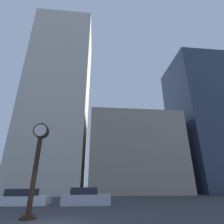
{
  "coord_description": "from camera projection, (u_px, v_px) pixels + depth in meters",
  "views": [
    {
      "loc": [
        1.98,
        -9.0,
        1.76
      ],
      "look_at": [
        3.97,
        10.8,
        9.83
      ],
      "focal_mm": 28.0,
      "sensor_mm": 36.0,
      "label": 1
    }
  ],
  "objects": [
    {
      "name": "building_tall_tower",
      "position": [
        60.0,
        98.0,
        35.76
      ],
      "size": [
        11.28,
        12.0,
        35.56
      ],
      "color": "beige",
      "rests_on": "ground_plane"
    },
    {
      "name": "building_storefront_row",
      "position": [
        133.0,
        154.0,
        32.99
      ],
      "size": [
        16.11,
        12.0,
        13.56
      ],
      "color": "gray",
      "rests_on": "ground_plane"
    },
    {
      "name": "building_glass_modern",
      "position": [
        201.0,
        121.0,
        37.09
      ],
      "size": [
        10.02,
        12.0,
        28.03
      ],
      "color": "#2D384C",
      "rests_on": "ground_plane"
    },
    {
      "name": "street_clock",
      "position": [
        37.0,
        160.0,
        10.15
      ],
      "size": [
        0.88,
        0.83,
        5.28
      ],
      "color": "black",
      "rests_on": "ground_plane"
    },
    {
      "name": "car_white",
      "position": [
        23.0,
        198.0,
        14.94
      ],
      "size": [
        4.34,
        1.99,
        1.27
      ],
      "rotation": [
        0.0,
        0.0,
        -0.05
      ],
      "color": "silver",
      "rests_on": "ground_plane"
    },
    {
      "name": "car_silver",
      "position": [
        86.0,
        197.0,
        15.09
      ],
      "size": [
        4.11,
        1.82,
        1.38
      ],
      "rotation": [
        0.0,
        0.0,
        0.02
      ],
      "color": "#BCBCC1",
      "rests_on": "ground_plane"
    }
  ]
}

